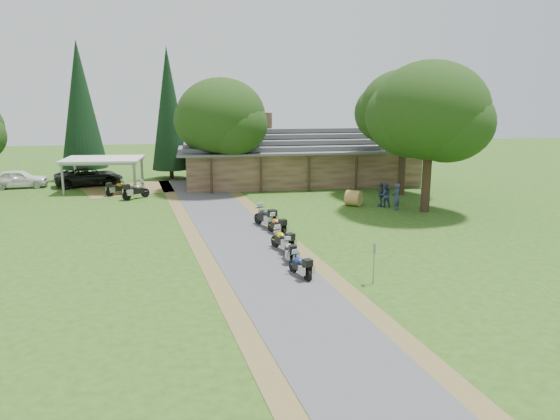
{
  "coord_description": "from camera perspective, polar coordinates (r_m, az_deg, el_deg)",
  "views": [
    {
      "loc": [
        -3.13,
        -24.01,
        8.52
      ],
      "look_at": [
        1.49,
        5.98,
        1.6
      ],
      "focal_mm": 35.0,
      "sensor_mm": 36.0,
      "label": 1
    }
  ],
  "objects": [
    {
      "name": "car_dark_suv",
      "position": [
        50.43,
        -19.37,
        3.76
      ],
      "size": [
        4.22,
        6.68,
        2.37
      ],
      "primitive_type": "imported",
      "rotation": [
        0.0,
        0.0,
        1.84
      ],
      "color": "black",
      "rests_on": "ground"
    },
    {
      "name": "motorcycle_row_c",
      "position": [
        28.72,
        0.26,
        -3.07
      ],
      "size": [
        1.3,
        1.96,
        1.28
      ],
      "primitive_type": null,
      "rotation": [
        0.0,
        0.0,
        1.98
      ],
      "color": "#D5C30A",
      "rests_on": "ground"
    },
    {
      "name": "person_b",
      "position": [
        39.8,
        10.96,
        1.74
      ],
      "size": [
        0.6,
        0.45,
        2.02
      ],
      "primitive_type": "imported",
      "rotation": [
        0.0,
        0.0,
        3.07
      ],
      "color": "navy",
      "rests_on": "ground"
    },
    {
      "name": "motorcycle_row_a",
      "position": [
        24.94,
        2.12,
        -5.73
      ],
      "size": [
        1.07,
        1.78,
        1.16
      ],
      "primitive_type": null,
      "rotation": [
        0.0,
        0.0,
        1.9
      ],
      "color": "navy",
      "rests_on": "ground"
    },
    {
      "name": "car_white_sedan",
      "position": [
        51.64,
        -25.66,
        3.2
      ],
      "size": [
        3.2,
        6.2,
        1.98
      ],
      "primitive_type": "imported",
      "rotation": [
        0.0,
        0.0,
        1.69
      ],
      "color": "white",
      "rests_on": "ground"
    },
    {
      "name": "sign_post",
      "position": [
        24.28,
        9.77,
        -5.54
      ],
      "size": [
        0.34,
        0.06,
        1.88
      ],
      "primitive_type": null,
      "color": "gray",
      "rests_on": "ground"
    },
    {
      "name": "oak_driveway",
      "position": [
        38.4,
        15.34,
        8.02
      ],
      "size": [
        7.79,
        7.79,
        11.18
      ],
      "primitive_type": null,
      "color": "black",
      "rests_on": "ground"
    },
    {
      "name": "motorcycle_carport_a",
      "position": [
        45.34,
        -16.67,
        2.26
      ],
      "size": [
        1.73,
        1.63,
        1.23
      ],
      "primitive_type": null,
      "rotation": [
        0.0,
        0.0,
        0.72
      ],
      "color": "#C98C03",
      "rests_on": "ground"
    },
    {
      "name": "oak_lodge_left",
      "position": [
        45.11,
        -6.15,
        8.24
      ],
      "size": [
        7.24,
        7.24,
        9.9
      ],
      "primitive_type": null,
      "color": "black",
      "rests_on": "ground"
    },
    {
      "name": "carport",
      "position": [
        47.59,
        -17.92,
        3.56
      ],
      "size": [
        6.55,
        4.63,
        2.71
      ],
      "primitive_type": null,
      "rotation": [
        0.0,
        0.0,
        -0.08
      ],
      "color": "silver",
      "rests_on": "ground"
    },
    {
      "name": "motorcycle_row_b",
      "position": [
        27.11,
        1.02,
        -4.21
      ],
      "size": [
        0.63,
        1.68,
        1.13
      ],
      "primitive_type": null,
      "rotation": [
        0.0,
        0.0,
        1.62
      ],
      "color": "#B6BABE",
      "rests_on": "ground"
    },
    {
      "name": "person_c",
      "position": [
        39.98,
        10.51,
        1.81
      ],
      "size": [
        0.6,
        0.69,
        2.03
      ],
      "primitive_type": "imported",
      "rotation": [
        0.0,
        0.0,
        4.32
      ],
      "color": "navy",
      "rests_on": "ground"
    },
    {
      "name": "person_a",
      "position": [
        38.92,
        12.06,
        1.6
      ],
      "size": [
        0.78,
        0.77,
        2.24
      ],
      "primitive_type": "imported",
      "rotation": [
        0.0,
        0.0,
        3.87
      ],
      "color": "navy",
      "rests_on": "ground"
    },
    {
      "name": "cedar_near",
      "position": [
        51.83,
        -11.52,
        9.85
      ],
      "size": [
        3.47,
        3.47,
        12.07
      ],
      "primitive_type": "cone",
      "color": "black",
      "rests_on": "ground"
    },
    {
      "name": "motorcycle_row_d",
      "position": [
        31.83,
        -0.33,
        -1.54
      ],
      "size": [
        1.18,
        1.87,
        1.22
      ],
      "primitive_type": null,
      "rotation": [
        0.0,
        0.0,
        1.93
      ],
      "color": "orange",
      "rests_on": "ground"
    },
    {
      "name": "hay_bale",
      "position": [
        39.97,
        7.69,
        1.24
      ],
      "size": [
        1.49,
        1.51,
        1.12
      ],
      "primitive_type": "cylinder",
      "rotation": [
        1.57,
        0.0,
        0.93
      ],
      "color": "olive",
      "rests_on": "ground"
    },
    {
      "name": "driveway",
      "position": [
        29.39,
        -3.25,
        -4.02
      ],
      "size": [
        51.95,
        51.95,
        0.0
      ],
      "primitive_type": "plane",
      "rotation": [
        0.0,
        0.0,
        0.14
      ],
      "color": "#4D4D50",
      "rests_on": "ground"
    },
    {
      "name": "motorcycle_row_e",
      "position": [
        33.55,
        -1.57,
        -0.63
      ],
      "size": [
        1.49,
        2.14,
        1.4
      ],
      "primitive_type": null,
      "rotation": [
        0.0,
        0.0,
        2.02
      ],
      "color": "black",
      "rests_on": "ground"
    },
    {
      "name": "oak_lodge_right",
      "position": [
        44.2,
        12.83,
        8.67
      ],
      "size": [
        6.96,
        6.96,
        11.09
      ],
      "primitive_type": null,
      "color": "black",
      "rests_on": "ground"
    },
    {
      "name": "lodge",
      "position": [
        49.24,
        2.01,
        5.76
      ],
      "size": [
        21.4,
        9.4,
        4.9
      ],
      "primitive_type": null,
      "color": "brown",
      "rests_on": "ground"
    },
    {
      "name": "ground",
      "position": [
        25.67,
        -1.25,
        -6.54
      ],
      "size": [
        120.0,
        120.0,
        0.0
      ],
      "primitive_type": "plane",
      "color": "#2A4814",
      "rests_on": "ground"
    },
    {
      "name": "motorcycle_carport_b",
      "position": [
        43.45,
        -14.84,
        2.05
      ],
      "size": [
        2.04,
        1.77,
        1.4
      ],
      "primitive_type": null,
      "rotation": [
        0.0,
        0.0,
        0.65
      ],
      "color": "slate",
      "rests_on": "ground"
    },
    {
      "name": "cedar_far",
      "position": [
        53.67,
        -20.07,
        9.71
      ],
      "size": [
        4.12,
        4.12,
        12.59
      ],
      "primitive_type": "cone",
      "color": "black",
      "rests_on": "ground"
    }
  ]
}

